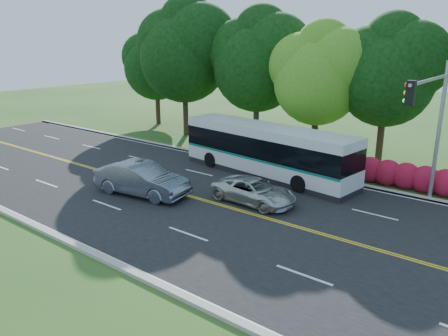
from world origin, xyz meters
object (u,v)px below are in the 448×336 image
Objects in this scene: traffic_signal at (432,115)px; suv at (254,191)px; sedan at (142,179)px; transit_bus at (266,151)px.

suv is (-6.89, -4.11, -4.03)m from traffic_signal.
sedan reaches higher than suv.
traffic_signal is 1.58× the size of suv.
sedan is (-3.28, -7.00, -0.63)m from transit_bus.
traffic_signal is 9.49m from transit_bus.
transit_bus is 4.87m from suv.
traffic_signal reaches higher than suv.
transit_bus is at bearing 178.55° from traffic_signal.
sedan is at bearing -151.01° from traffic_signal.
transit_bus reaches higher than sedan.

